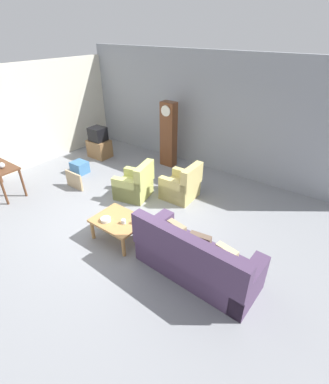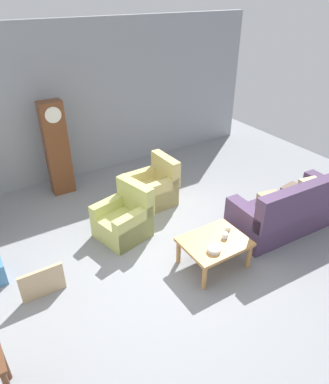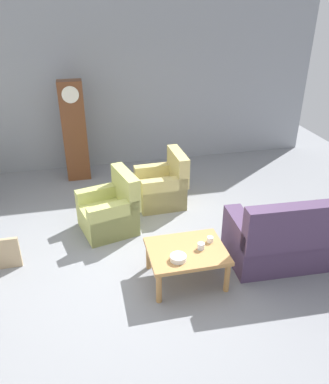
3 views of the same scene
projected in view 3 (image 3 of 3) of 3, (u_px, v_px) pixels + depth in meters
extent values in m
plane|color=gray|center=(151.00, 262.00, 5.22)|extent=(10.40, 10.40, 0.00)
cube|color=gray|center=(115.00, 87.00, 7.59)|extent=(8.40, 0.16, 3.20)
cube|color=#4C3856|center=(304.00, 242.00, 5.26)|extent=(2.14, 0.93, 0.44)
cube|color=#4C3856|center=(325.00, 224.00, 4.71)|extent=(2.11, 0.29, 0.60)
cube|color=#4C3856|center=(241.00, 242.00, 5.06)|extent=(0.28, 0.85, 0.68)
cube|color=brown|center=(307.00, 215.00, 5.12)|extent=(0.37, 0.17, 0.36)
cube|color=#9E8966|center=(273.00, 219.00, 5.05)|extent=(0.38, 0.18, 0.36)
cube|color=#B7BC66|center=(108.00, 218.00, 5.85)|extent=(0.92, 0.92, 0.40)
cube|color=#B7BC66|center=(126.00, 187.00, 5.76)|extent=(0.36, 0.78, 0.52)
cube|color=#B7BC66|center=(101.00, 204.00, 6.04)|extent=(0.78, 0.34, 0.60)
cube|color=#B7BC66|center=(114.00, 222.00, 5.57)|extent=(0.78, 0.34, 0.60)
cube|color=tan|center=(160.00, 193.00, 6.60)|extent=(0.78, 0.78, 0.40)
cube|color=tan|center=(178.00, 167.00, 6.46)|extent=(0.20, 0.77, 0.52)
cube|color=tan|center=(156.00, 180.00, 6.81)|extent=(0.76, 0.18, 0.60)
cube|color=tan|center=(164.00, 196.00, 6.30)|extent=(0.76, 0.18, 0.60)
cube|color=#B27F47|center=(187.00, 251.00, 4.72)|extent=(0.96, 0.76, 0.05)
cylinder|color=#B27F47|center=(159.00, 288.00, 4.46)|extent=(0.07, 0.07, 0.41)
cylinder|color=#B27F47|center=(227.00, 277.00, 4.63)|extent=(0.07, 0.07, 0.41)
cylinder|color=#B27F47|center=(149.00, 255.00, 5.02)|extent=(0.07, 0.07, 0.41)
cylinder|color=#B27F47|center=(210.00, 247.00, 5.19)|extent=(0.07, 0.07, 0.41)
cube|color=brown|center=(75.00, 132.00, 7.18)|extent=(0.44, 0.28, 1.90)
cylinder|color=silver|center=(70.00, 95.00, 6.71)|extent=(0.30, 0.02, 0.30)
cylinder|color=white|center=(210.00, 239.00, 4.84)|extent=(0.08, 0.08, 0.07)
cylinder|color=silver|center=(201.00, 246.00, 4.70)|extent=(0.09, 0.09, 0.08)
cylinder|color=white|center=(178.00, 258.00, 4.51)|extent=(0.20, 0.20, 0.06)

